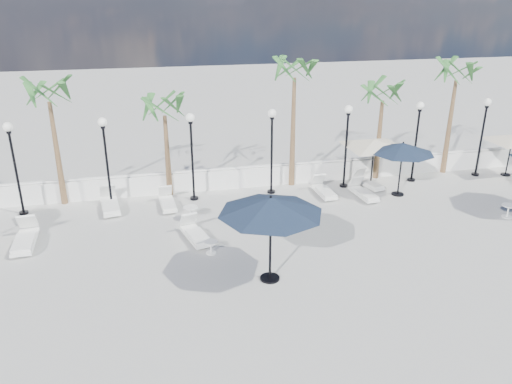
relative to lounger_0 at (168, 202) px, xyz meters
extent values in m
plane|color=#A6A5A0|center=(4.69, -5.87, -0.23)|extent=(100.00, 100.00, 0.00)
cube|color=white|center=(4.69, 1.63, 0.22)|extent=(26.00, 0.30, 0.90)
cube|color=white|center=(4.69, 1.63, 0.74)|extent=(26.00, 0.12, 0.08)
cylinder|color=black|center=(-5.81, 0.63, -0.18)|extent=(0.36, 0.36, 0.10)
cylinder|color=black|center=(-5.81, 0.63, 1.52)|extent=(0.10, 0.10, 3.50)
cylinder|color=black|center=(-5.81, 0.63, 3.22)|extent=(0.18, 0.18, 0.10)
sphere|color=white|center=(-5.81, 0.63, 3.43)|extent=(0.36, 0.36, 0.36)
cylinder|color=black|center=(-2.31, 0.63, -0.18)|extent=(0.36, 0.36, 0.10)
cylinder|color=black|center=(-2.31, 0.63, 1.52)|extent=(0.10, 0.10, 3.50)
cylinder|color=black|center=(-2.31, 0.63, 3.22)|extent=(0.18, 0.18, 0.10)
sphere|color=white|center=(-2.31, 0.63, 3.43)|extent=(0.36, 0.36, 0.36)
cylinder|color=black|center=(1.19, 0.63, -0.18)|extent=(0.36, 0.36, 0.10)
cylinder|color=black|center=(1.19, 0.63, 1.52)|extent=(0.10, 0.10, 3.50)
cylinder|color=black|center=(1.19, 0.63, 3.22)|extent=(0.18, 0.18, 0.10)
sphere|color=white|center=(1.19, 0.63, 3.43)|extent=(0.36, 0.36, 0.36)
cylinder|color=black|center=(4.69, 0.63, -0.18)|extent=(0.36, 0.36, 0.10)
cylinder|color=black|center=(4.69, 0.63, 1.52)|extent=(0.10, 0.10, 3.50)
cylinder|color=black|center=(4.69, 0.63, 3.22)|extent=(0.18, 0.18, 0.10)
sphere|color=white|center=(4.69, 0.63, 3.43)|extent=(0.36, 0.36, 0.36)
cylinder|color=black|center=(8.19, 0.63, -0.18)|extent=(0.36, 0.36, 0.10)
cylinder|color=black|center=(8.19, 0.63, 1.52)|extent=(0.10, 0.10, 3.50)
cylinder|color=black|center=(8.19, 0.63, 3.22)|extent=(0.18, 0.18, 0.10)
sphere|color=white|center=(8.19, 0.63, 3.43)|extent=(0.36, 0.36, 0.36)
cylinder|color=black|center=(11.69, 0.63, -0.18)|extent=(0.36, 0.36, 0.10)
cylinder|color=black|center=(11.69, 0.63, 1.52)|extent=(0.10, 0.10, 3.50)
cylinder|color=black|center=(11.69, 0.63, 3.22)|extent=(0.18, 0.18, 0.10)
sphere|color=white|center=(11.69, 0.63, 3.43)|extent=(0.36, 0.36, 0.36)
cylinder|color=black|center=(15.19, 0.63, -0.18)|extent=(0.36, 0.36, 0.10)
cylinder|color=black|center=(15.19, 0.63, 1.52)|extent=(0.10, 0.10, 3.50)
cylinder|color=black|center=(15.19, 0.63, 3.22)|extent=(0.18, 0.18, 0.10)
sphere|color=white|center=(15.19, 0.63, 3.43)|extent=(0.36, 0.36, 0.36)
cone|color=brown|center=(-4.31, 1.43, 1.97)|extent=(0.28, 0.28, 4.40)
cone|color=brown|center=(0.19, 1.43, 1.57)|extent=(0.28, 0.28, 3.60)
cone|color=brown|center=(5.89, 1.43, 2.27)|extent=(0.28, 0.28, 5.00)
cone|color=brown|center=(10.19, 1.43, 1.67)|extent=(0.28, 0.28, 3.80)
cone|color=brown|center=(13.89, 1.43, 2.07)|extent=(0.28, 0.28, 4.60)
cube|color=silver|center=(0.00, -0.02, -0.08)|extent=(0.70, 1.80, 0.10)
cube|color=silver|center=(0.02, -0.26, 0.02)|extent=(0.63, 1.23, 0.10)
cube|color=silver|center=(-0.04, 0.69, 0.27)|extent=(0.58, 0.45, 0.55)
cube|color=silver|center=(0.82, -3.28, -0.07)|extent=(1.06, 1.99, 0.10)
cube|color=silver|center=(0.88, -3.53, 0.04)|extent=(0.88, 1.38, 0.10)
cube|color=silver|center=(0.64, -2.54, 0.30)|extent=(0.68, 0.58, 0.59)
cube|color=silver|center=(-5.18, -2.41, -0.06)|extent=(0.77, 2.12, 0.11)
cube|color=silver|center=(-5.17, -2.69, 0.07)|extent=(0.70, 1.44, 0.11)
cube|color=silver|center=(-5.21, -1.56, 0.36)|extent=(0.67, 0.52, 0.65)
cube|color=silver|center=(-2.36, 0.25, -0.06)|extent=(0.93, 2.10, 0.11)
cube|color=silver|center=(-2.32, -0.03, 0.06)|extent=(0.81, 1.44, 0.11)
cube|color=silver|center=(-2.46, 1.06, 0.34)|extent=(0.69, 0.56, 0.64)
cube|color=silver|center=(8.54, -0.83, -0.08)|extent=(0.76, 1.87, 0.10)
cube|color=silver|center=(8.56, -1.07, 0.03)|extent=(0.67, 1.28, 0.10)
cube|color=silver|center=(8.48, -0.09, 0.29)|extent=(0.61, 0.48, 0.57)
cube|color=silver|center=(9.29, 0.33, -0.08)|extent=(0.98, 1.87, 0.10)
cube|color=silver|center=(9.35, 0.09, 0.02)|extent=(0.81, 1.30, 0.10)
cube|color=silver|center=(9.13, 1.03, 0.27)|extent=(0.64, 0.54, 0.56)
cube|color=silver|center=(6.91, -0.19, -0.08)|extent=(0.67, 1.85, 0.10)
cube|color=silver|center=(6.91, -0.44, 0.03)|extent=(0.61, 1.26, 0.10)
cube|color=silver|center=(6.88, 0.56, 0.29)|extent=(0.59, 0.45, 0.57)
cylinder|color=silver|center=(0.82, -1.51, -0.21)|extent=(0.45, 0.45, 0.03)
cylinder|color=silver|center=(0.82, -1.51, 0.04)|extent=(0.07, 0.07, 0.54)
cylinder|color=silver|center=(0.82, -1.51, 0.32)|extent=(0.58, 0.58, 0.03)
cylinder|color=silver|center=(1.22, -4.41, -0.21)|extent=(0.36, 0.36, 0.03)
cylinder|color=silver|center=(1.22, -4.41, -0.01)|extent=(0.05, 0.05, 0.43)
cylinder|color=silver|center=(1.22, -4.41, 0.21)|extent=(0.47, 0.47, 0.03)
cylinder|color=silver|center=(13.32, -4.09, -0.21)|extent=(0.42, 0.42, 0.03)
cylinder|color=silver|center=(13.32, -4.09, 0.03)|extent=(0.06, 0.06, 0.51)
cylinder|color=silver|center=(13.32, -4.09, 0.29)|extent=(0.55, 0.55, 0.03)
cylinder|color=black|center=(2.80, -6.52, -0.19)|extent=(0.63, 0.63, 0.07)
cylinder|color=black|center=(2.80, -6.52, 1.14)|extent=(0.08, 0.08, 2.74)
cone|color=black|center=(2.80, -6.52, 2.31)|extent=(3.24, 3.24, 0.50)
sphere|color=black|center=(2.80, -6.52, 2.59)|extent=(0.09, 0.09, 0.09)
cylinder|color=black|center=(10.17, -0.88, -0.20)|extent=(0.55, 0.55, 0.06)
cylinder|color=black|center=(10.17, -0.88, 0.96)|extent=(0.07, 0.07, 2.36)
cone|color=black|center=(10.17, -0.88, 1.96)|extent=(2.76, 2.76, 0.44)
sphere|color=black|center=(10.17, -0.88, 2.21)|extent=(0.08, 0.08, 0.08)
cylinder|color=black|center=(9.41, 0.33, -0.20)|extent=(0.51, 0.51, 0.06)
cylinder|color=black|center=(9.41, 0.33, 0.90)|extent=(0.07, 0.07, 2.26)
pyramid|color=#B8A892|center=(9.41, 0.33, 2.06)|extent=(5.01, 5.01, 0.34)
cylinder|color=black|center=(16.69, 0.33, -0.20)|extent=(0.47, 0.47, 0.05)
cylinder|color=black|center=(16.69, 0.33, 0.79)|extent=(0.06, 0.06, 2.03)
camera|label=1|loc=(-0.68, -19.73, 8.18)|focal=35.00mm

